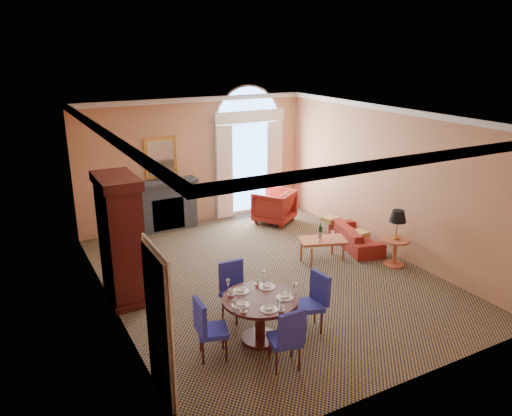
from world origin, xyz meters
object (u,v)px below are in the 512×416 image
armoire (121,241)px  coffee_table (323,241)px  armchair (274,206)px  side_table (397,231)px  dining_table (260,309)px  sofa (356,236)px

armoire → coffee_table: armoire is taller
armchair → side_table: 3.63m
dining_table → coffee_table: (2.63, 2.03, -0.11)m
armoire → sofa: bearing=-0.9°
sofa → armchair: size_ratio=1.81×
armoire → armchair: 5.03m
side_table → armoire: bearing=166.5°
sofa → side_table: (0.05, -1.20, 0.51)m
armchair → sofa: bearing=74.8°
armchair → armoire: bearing=-8.0°
armchair → coffee_table: bearing=48.3°
armoire → coffee_table: (4.13, -0.37, -0.66)m
armoire → armchair: size_ratio=2.45×
dining_table → coffee_table: dining_table is taller
sofa → armchair: (-0.82, 2.31, 0.18)m
side_table → sofa: bearing=92.4°
dining_table → sofa: size_ratio=0.69×
armoire → dining_table: armoire is taller
dining_table → sofa: (3.77, 2.32, -0.31)m
side_table → armchair: bearing=103.9°
sofa → side_table: size_ratio=1.43×
dining_table → armchair: dining_table is taller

